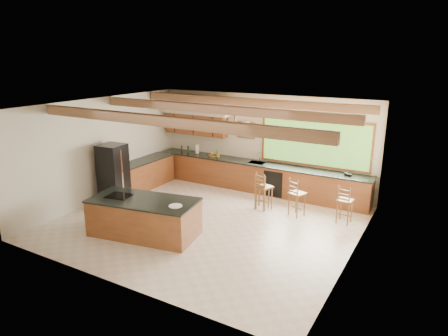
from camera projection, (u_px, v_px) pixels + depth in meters
The scene contains 9 objects.
ground at pixel (207, 223), 10.25m from camera, with size 7.20×7.20×0.00m, color beige.
room_shell at pixel (214, 133), 10.27m from camera, with size 7.27×6.54×3.02m.
counter_run at pixel (228, 176), 12.62m from camera, with size 7.12×3.10×1.23m.
island at pixel (144, 217), 9.48m from camera, with size 2.72×1.62×0.91m.
refrigerator at pixel (113, 175), 11.34m from camera, with size 0.73×0.71×1.75m.
bar_stool_a at pixel (261, 189), 10.99m from camera, with size 0.38×0.38×1.02m.
bar_stool_b at pixel (263, 188), 10.95m from camera, with size 0.50×0.50×1.08m.
bar_stool_c at pixel (345, 201), 10.06m from camera, with size 0.39×0.39×1.01m.
bar_stool_d at pixel (297, 194), 10.50m from camera, with size 0.49×0.49×1.05m.
Camera 1 is at (5.08, -8.00, 4.18)m, focal length 32.00 mm.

